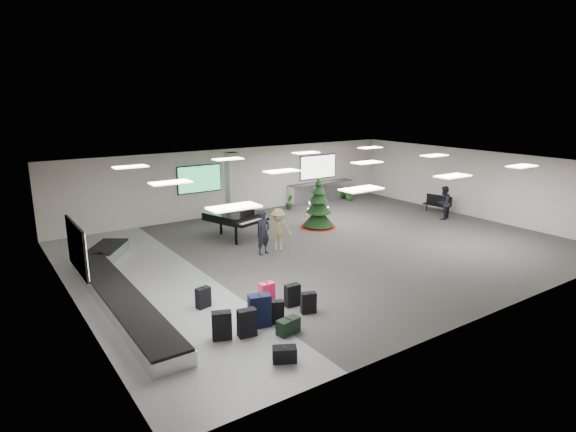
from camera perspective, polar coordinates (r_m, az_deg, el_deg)
ground at (r=18.53m, az=4.46°, el=-3.79°), size 18.00×18.00×0.00m
room_envelope at (r=18.25m, az=2.34°, el=3.52°), size 18.02×14.02×3.21m
baggage_carousel at (r=15.03m, az=-19.59°, el=-8.05°), size 2.28×9.71×0.43m
service_counter at (r=26.46m, az=3.93°, el=2.85°), size 4.05×0.65×1.08m
suitcase_0 at (r=11.90m, az=-4.89°, el=-12.50°), size 0.48×0.32×0.71m
suitcase_1 at (r=12.48m, az=-1.44°, el=-11.32°), size 0.45×0.34×0.63m
pink_suitcase at (r=13.51m, az=-2.53°, el=-9.21°), size 0.42×0.24×0.67m
suitcase_3 at (r=13.44m, az=0.51°, el=-9.37°), size 0.43×0.25×0.65m
navy_suitcase at (r=12.31m, az=-3.39°, el=-11.14°), size 0.61×0.46×0.87m
suitcase_5 at (r=11.83m, az=-7.85°, el=-12.74°), size 0.53×0.41×0.72m
green_duffel at (r=12.04m, az=0.03°, el=-12.92°), size 0.62×0.38×0.41m
suitcase_7 at (r=13.05m, az=2.45°, el=-10.24°), size 0.45×0.33×0.60m
suitcase_8 at (r=13.55m, az=-10.02°, el=-9.50°), size 0.43×0.30×0.60m
black_duffel at (r=10.92m, az=-0.41°, el=-16.08°), size 0.60×0.51×0.36m
christmas_tree at (r=21.22m, az=3.63°, el=0.81°), size 1.67×1.67×2.38m
grand_piano at (r=19.67m, az=-6.30°, el=-0.07°), size 2.23×2.58×1.25m
bench at (r=25.16m, az=17.37°, el=1.51°), size 0.73×1.41×0.85m
traveler_a at (r=17.57m, az=-2.93°, el=-1.97°), size 0.67×0.52×1.64m
traveler_b at (r=18.05m, az=-1.15°, el=-1.59°), size 1.18×1.07×1.59m
traveler_bench at (r=23.73m, az=17.98°, el=1.50°), size 0.93×0.83×1.58m
potted_plant_left at (r=24.61m, az=0.12°, el=1.63°), size 0.51×0.53×0.74m
potted_plant_right at (r=27.02m, az=7.35°, el=2.63°), size 0.59×0.59×0.75m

